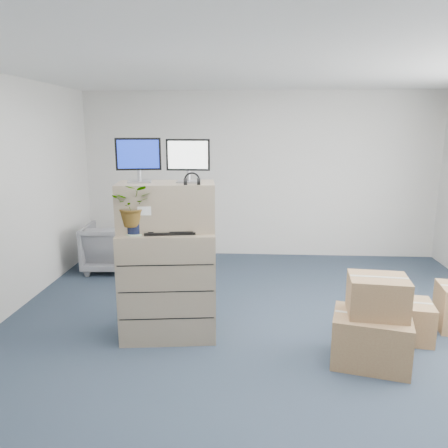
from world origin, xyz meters
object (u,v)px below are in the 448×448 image
Objects in this scene: filing_cabinet_lower at (168,283)px; monitor_left at (138,158)px; office_chair at (112,245)px; water_bottle at (174,217)px; potted_plant at (134,211)px; monitor_right at (188,158)px; keyboard at (170,232)px.

filing_cabinet_lower is 2.54× the size of monitor_left.
monitor_left is 2.74m from office_chair.
water_bottle is 0.65× the size of potted_plant.
water_bottle is (-0.15, -0.05, -0.60)m from monitor_right.
water_bottle is at bearing -161.97° from monitor_right.
office_chair is at bearing 113.71° from potted_plant.
filing_cabinet_lower is 2.62× the size of potted_plant.
office_chair is (-1.00, 2.28, -0.98)m from potted_plant.
monitor_right is at bearing -7.76° from monitor_left.
monitor_left is 0.70m from water_bottle.
filing_cabinet_lower is 1.34m from monitor_right.
potted_plant is (-0.29, -0.17, 0.81)m from filing_cabinet_lower.
keyboard is (-0.17, -0.17, -0.73)m from monitor_right.
monitor_right is 0.62m from water_bottle.
monitor_left reaches higher than office_chair.
office_chair is (-1.29, 2.11, -0.17)m from filing_cabinet_lower.
potted_plant is at bearing -154.66° from monitor_right.
filing_cabinet_lower is at bearing -19.22° from monitor_left.
keyboard is at bearing 117.99° from office_chair.
filing_cabinet_lower is at bearing 29.55° from potted_plant.
potted_plant reaches higher than filing_cabinet_lower.
filing_cabinet_lower is 0.72m from water_bottle.
filing_cabinet_lower is 1.41× the size of office_chair.
potted_plant reaches higher than office_chair.
monitor_right is at bearing 34.09° from keyboard.
monitor_right is 0.76m from potted_plant.
monitor_right reaches higher than office_chair.
potted_plant is at bearing -157.10° from filing_cabinet_lower.
water_bottle is at bearing 119.96° from office_chair.
monitor_right is (0.23, 0.07, 1.32)m from filing_cabinet_lower.
keyboard is 1.78× the size of water_bottle.
keyboard is at bearing -134.46° from monitor_right.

